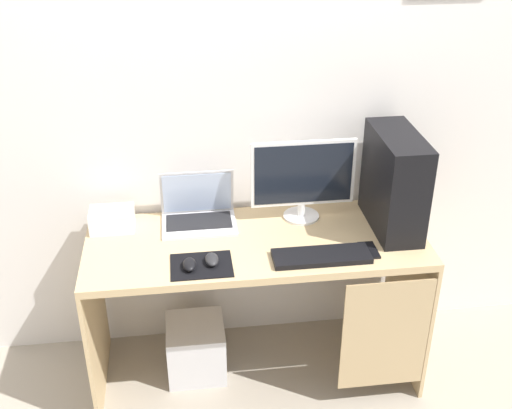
# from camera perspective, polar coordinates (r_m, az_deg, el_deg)

# --- Properties ---
(ground_plane) EXTENTS (8.00, 8.00, 0.00)m
(ground_plane) POSITION_cam_1_polar(r_m,az_deg,el_deg) (3.34, 0.00, -14.37)
(ground_plane) COLOR #9E9384
(wall_back) EXTENTS (4.00, 0.05, 2.60)m
(wall_back) POSITION_cam_1_polar(r_m,az_deg,el_deg) (2.95, -0.82, 9.27)
(wall_back) COLOR silver
(wall_back) RESTS_ON ground_plane
(desk) EXTENTS (1.53, 0.61, 0.77)m
(desk) POSITION_cam_1_polar(r_m,az_deg,el_deg) (2.95, 0.42, -5.74)
(desk) COLOR tan
(desk) RESTS_ON ground_plane
(pc_tower) EXTENTS (0.18, 0.44, 0.46)m
(pc_tower) POSITION_cam_1_polar(r_m,az_deg,el_deg) (2.94, 12.27, 2.00)
(pc_tower) COLOR black
(pc_tower) RESTS_ON desk
(monitor) EXTENTS (0.48, 0.17, 0.40)m
(monitor) POSITION_cam_1_polar(r_m,az_deg,el_deg) (2.95, 4.22, 2.32)
(monitor) COLOR white
(monitor) RESTS_ON desk
(laptop) EXTENTS (0.34, 0.24, 0.24)m
(laptop) POSITION_cam_1_polar(r_m,az_deg,el_deg) (3.00, -5.17, -0.74)
(laptop) COLOR silver
(laptop) RESTS_ON desk
(projector) EXTENTS (0.20, 0.14, 0.10)m
(projector) POSITION_cam_1_polar(r_m,az_deg,el_deg) (3.00, -12.74, -1.31)
(projector) COLOR white
(projector) RESTS_ON desk
(keyboard) EXTENTS (0.42, 0.14, 0.02)m
(keyboard) POSITION_cam_1_polar(r_m,az_deg,el_deg) (2.75, 5.87, -4.62)
(keyboard) COLOR black
(keyboard) RESTS_ON desk
(mousepad) EXTENTS (0.26, 0.20, 0.00)m
(mousepad) POSITION_cam_1_polar(r_m,az_deg,el_deg) (2.71, -4.89, -5.45)
(mousepad) COLOR black
(mousepad) RESTS_ON desk
(mouse_left) EXTENTS (0.06, 0.10, 0.03)m
(mouse_left) POSITION_cam_1_polar(r_m,az_deg,el_deg) (2.70, -3.97, -4.92)
(mouse_left) COLOR #232326
(mouse_left) RESTS_ON mousepad
(mouse_right) EXTENTS (0.06, 0.10, 0.03)m
(mouse_right) POSITION_cam_1_polar(r_m,az_deg,el_deg) (2.68, -5.96, -5.35)
(mouse_right) COLOR black
(mouse_right) RESTS_ON mousepad
(cell_phone) EXTENTS (0.07, 0.13, 0.01)m
(cell_phone) POSITION_cam_1_polar(r_m,az_deg,el_deg) (2.83, 10.06, -4.05)
(cell_phone) COLOR black
(cell_phone) RESTS_ON desk
(subwoofer) EXTENTS (0.28, 0.28, 0.28)m
(subwoofer) POSITION_cam_1_polar(r_m,az_deg,el_deg) (3.25, -5.38, -12.64)
(subwoofer) COLOR silver
(subwoofer) RESTS_ON ground_plane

